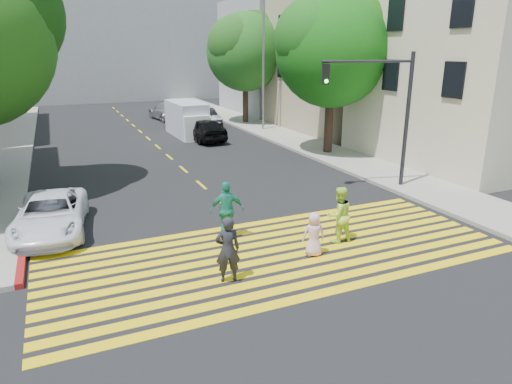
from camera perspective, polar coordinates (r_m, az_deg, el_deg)
ground at (r=12.52m, az=5.62°, el=-9.93°), size 120.00×120.00×0.00m
sidewalk_left at (r=32.27m, az=-28.69°, el=5.20°), size 3.00×40.00×0.15m
sidewalk_right at (r=28.93m, az=5.88°, el=6.06°), size 3.00×60.00×0.15m
curb_red at (r=16.68m, az=-26.89°, el=-4.36°), size 0.20×8.00×0.16m
crosswalk at (r=13.52m, az=2.97°, el=-7.66°), size 13.40×5.30×0.01m
lane_line at (r=33.12m, az=-13.82°, el=6.97°), size 0.12×34.40×0.01m
building_right_cream at (r=27.10m, az=26.47°, el=14.13°), size 10.00×10.00×10.00m
building_right_tan at (r=35.26m, az=12.40°, el=15.86°), size 10.00×10.00×10.00m
building_right_grey at (r=44.66m, az=3.82°, el=16.46°), size 10.00×10.00×10.00m
backdrop_block at (r=57.91m, az=-19.08°, el=16.80°), size 30.00×8.00×12.00m
tree_right_near at (r=25.90m, az=9.70°, el=17.81°), size 7.59×7.22×8.88m
tree_right_far at (r=36.80m, az=-1.30°, el=17.58°), size 7.37×7.17×8.64m
pedestrian_man at (r=11.67m, az=-3.57°, el=-7.19°), size 0.71×0.53×1.76m
pedestrian_woman at (r=14.20m, az=10.32°, el=-2.82°), size 0.87×0.68×1.78m
pedestrian_child at (r=13.24m, az=7.24°, el=-5.28°), size 0.73×0.57×1.31m
pedestrian_extra at (r=14.31m, az=-3.65°, el=-2.26°), size 1.15×0.67×1.84m
white_sedan at (r=16.19m, az=-24.27°, el=-2.56°), size 2.61×4.73×1.25m
dark_car_near at (r=30.09m, az=-6.56°, el=7.79°), size 2.15×4.56×1.51m
silver_car at (r=39.71m, az=-11.01°, el=9.89°), size 2.62×5.26×1.47m
dark_car_parked at (r=36.06m, az=-6.30°, el=9.26°), size 1.45×4.07×1.34m
white_van at (r=31.89m, az=-8.55°, el=8.87°), size 1.93×4.90×2.30m
traffic_signal at (r=19.55m, az=15.78°, el=10.70°), size 3.77×1.15×5.65m
street_lamp at (r=33.15m, az=0.60°, el=16.88°), size 2.13×0.24×9.43m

